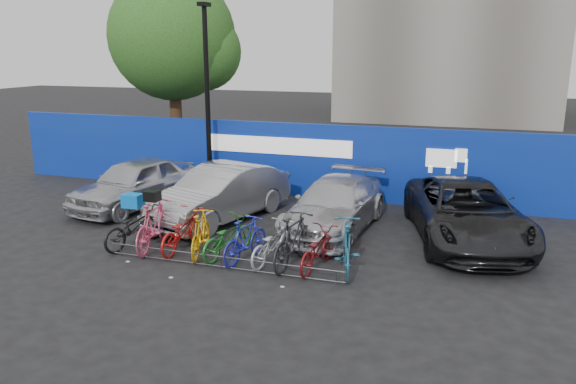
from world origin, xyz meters
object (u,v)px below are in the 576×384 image
at_px(bike_0, 135,227).
at_px(bike_9, 347,246).
at_px(bike_2, 183,231).
at_px(bike_6, 272,243).
at_px(lamppost, 207,95).
at_px(car_3, 466,212).
at_px(tree, 178,40).
at_px(bike_1, 154,225).
at_px(car_2, 335,205).
at_px(car_1, 221,194).
at_px(bike_rack, 221,262).
at_px(bike_5, 245,240).
at_px(bike_4, 228,237).
at_px(bike_3, 201,234).
at_px(bike_7, 294,240).
at_px(car_0, 134,183).
at_px(bike_8, 317,249).

xyz_separation_m(bike_0, bike_9, (5.29, 0.02, 0.09)).
xyz_separation_m(bike_2, bike_6, (2.32, -0.08, -0.03)).
bearing_deg(lamppost, car_3, -15.84).
xyz_separation_m(tree, car_3, (11.81, -6.99, -4.32)).
distance_m(lamppost, bike_9, 8.35).
bearing_deg(bike_1, car_2, -150.08).
bearing_deg(car_1, bike_2, -69.95).
xyz_separation_m(bike_rack, bike_5, (0.33, 0.61, 0.35)).
relative_size(car_3, bike_4, 3.02).
relative_size(bike_0, bike_4, 1.07).
relative_size(bike_3, bike_7, 0.88).
bearing_deg(bike_9, car_2, -84.99).
relative_size(bike_0, bike_3, 1.08).
height_order(bike_2, bike_7, bike_7).
height_order(car_3, bike_6, car_3).
relative_size(car_1, bike_3, 2.66).
bearing_deg(car_0, lamppost, 68.50).
xyz_separation_m(tree, bike_7, (8.23, -9.98, -4.47)).
relative_size(car_1, bike_5, 2.75).
bearing_deg(bike_rack, bike_0, 165.58).
relative_size(tree, bike_8, 4.50).
bearing_deg(car_3, bike_9, -143.33).
relative_size(car_3, bike_3, 3.06).
height_order(bike_4, bike_5, bike_5).
xyz_separation_m(bike_rack, car_2, (1.70, 3.51, 0.51)).
bearing_deg(tree, bike_rack, -57.55).
xyz_separation_m(bike_7, bike_8, (0.54, -0.01, -0.14)).
distance_m(bike_3, bike_6, 1.76).
bearing_deg(bike_rack, bike_4, 103.63).
distance_m(bike_rack, bike_9, 2.78).
xyz_separation_m(tree, bike_9, (9.44, -9.96, -4.48)).
bearing_deg(car_0, bike_0, -45.96).
distance_m(bike_1, bike_8, 4.07).
distance_m(bike_4, bike_7, 1.65).
distance_m(bike_6, bike_9, 1.72).
bearing_deg(tree, bike_5, -54.73).
bearing_deg(bike_rack, bike_6, 37.05).
bearing_deg(car_0, car_2, 8.73).
bearing_deg(bike_2, bike_4, -178.33).
height_order(bike_0, bike_5, bike_5).
bearing_deg(bike_7, bike_2, 4.63).
distance_m(bike_5, bike_9, 2.34).
xyz_separation_m(bike_6, bike_7, (0.51, -0.04, 0.14)).
relative_size(car_1, bike_2, 2.52).
height_order(car_2, bike_0, car_2).
height_order(car_0, car_3, car_0).
bearing_deg(car_1, car_2, 18.90).
distance_m(tree, bike_0, 11.74).
height_order(car_3, bike_5, car_3).
bearing_deg(car_2, bike_8, -79.08).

